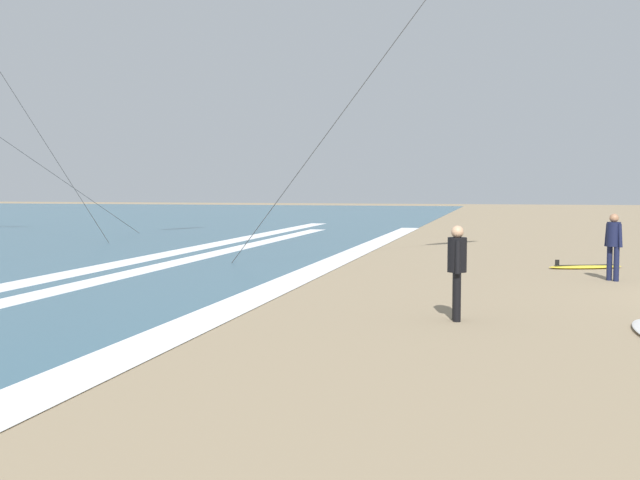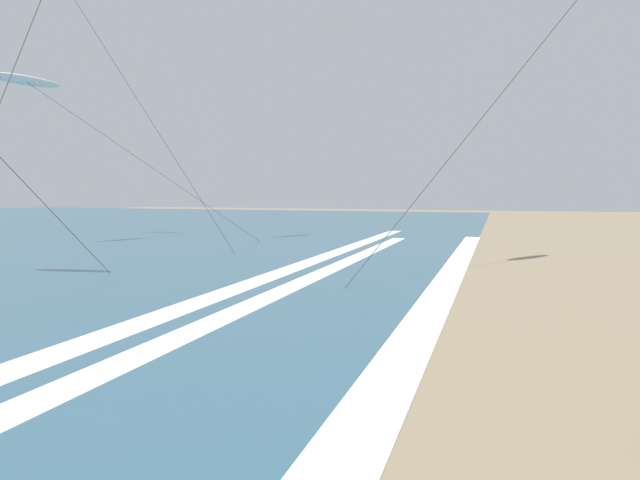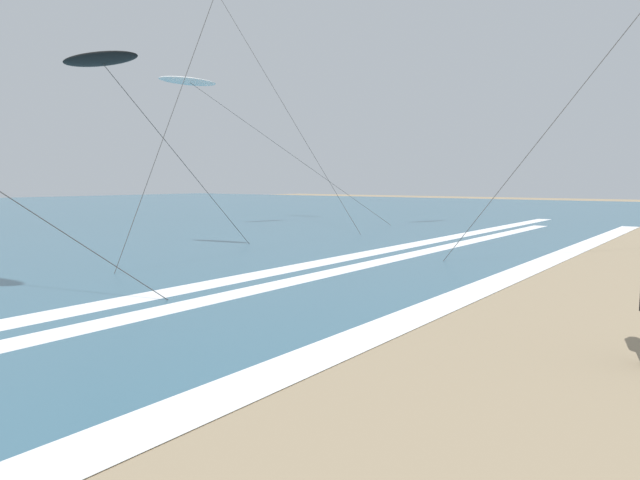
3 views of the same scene
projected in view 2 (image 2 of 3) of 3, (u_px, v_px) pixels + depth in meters
wave_foam_shoreline at (421, 325)px, 10.88m from camera, size 47.24×0.93×0.01m
wave_foam_mid_break at (246, 307)px, 12.62m from camera, size 41.54×0.80×0.01m
wave_foam_outer_break at (195, 304)px, 13.00m from camera, size 54.22×0.91×0.01m
kite_white_high_left at (26, 82)px, 22.08m from camera, size 11.73×7.32×8.10m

